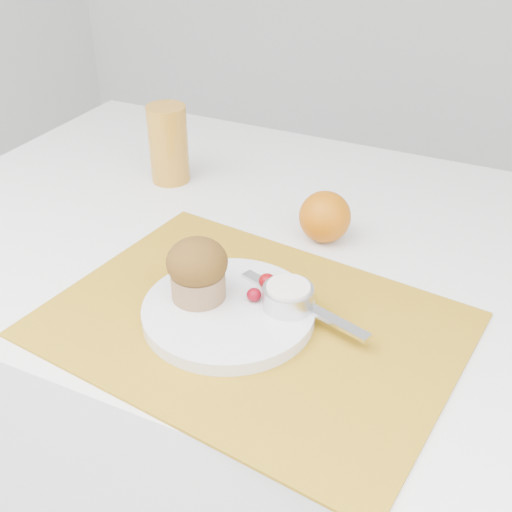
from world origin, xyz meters
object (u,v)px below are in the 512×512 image
at_px(table, 269,407).
at_px(orange, 325,217).
at_px(plate, 229,311).
at_px(juice_glass, 168,144).
at_px(muffin, 197,269).

xyz_separation_m(table, orange, (0.08, 0.02, 0.41)).
height_order(plate, orange, orange).
bearing_deg(plate, juice_glass, 132.04).
height_order(orange, muffin, muffin).
height_order(table, juice_glass, juice_glass).
bearing_deg(muffin, table, 87.97).
bearing_deg(juice_glass, table, -22.02).
bearing_deg(orange, muffin, -109.42).
relative_size(juice_glass, muffin, 1.66).
xyz_separation_m(table, juice_glass, (-0.25, 0.10, 0.44)).
height_order(table, orange, orange).
xyz_separation_m(juice_glass, muffin, (0.24, -0.31, -0.01)).
bearing_deg(juice_glass, orange, -13.09).
relative_size(plate, muffin, 2.65).
xyz_separation_m(table, plate, (0.04, -0.21, 0.39)).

